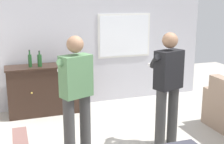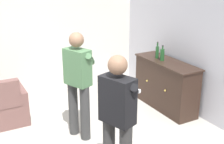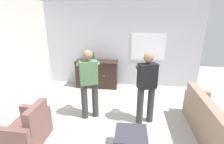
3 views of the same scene
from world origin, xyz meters
TOP-DOWN VIEW (x-y plane):
  - ground at (0.00, 0.00)m, footprint 10.40×10.40m
  - wall_back_with_window at (0.02, 2.66)m, footprint 5.20×0.15m
  - couch at (1.93, -0.26)m, footprint 0.57×2.48m
  - armchair at (-1.62, -0.58)m, footprint 0.66×0.89m
  - sideboard_cabinet at (-0.81, 2.30)m, footprint 1.42×0.49m
  - bottle_wine_green at (-0.90, 2.25)m, footprint 0.08×0.08m
  - bottle_liquor_amber at (-1.07, 2.26)m, footprint 0.06×0.06m
  - ottoman at (0.37, -0.59)m, footprint 0.58×0.58m
  - person_standing_left at (-0.63, 0.47)m, footprint 0.52×0.52m
  - person_standing_right at (0.68, 0.40)m, footprint 0.53×0.52m

SIDE VIEW (x-z plane):
  - ground at x=0.00m, z-range 0.00..0.00m
  - ottoman at x=0.37m, z-range 0.00..0.42m
  - armchair at x=-1.62m, z-range -0.14..0.71m
  - couch at x=1.93m, z-range -0.11..0.79m
  - sideboard_cabinet at x=-0.81m, z-range 0.00..0.92m
  - person_standing_left at x=-0.63m, z-range 0.10..1.78m
  - person_standing_right at x=0.68m, z-range 0.10..1.78m
  - bottle_wine_green at x=-0.90m, z-range 0.89..1.18m
  - bottle_liquor_amber at x=-1.07m, z-range 0.89..1.20m
  - wall_back_with_window at x=0.02m, z-range 0.00..2.80m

